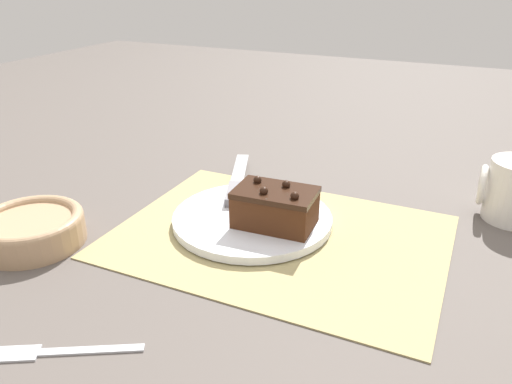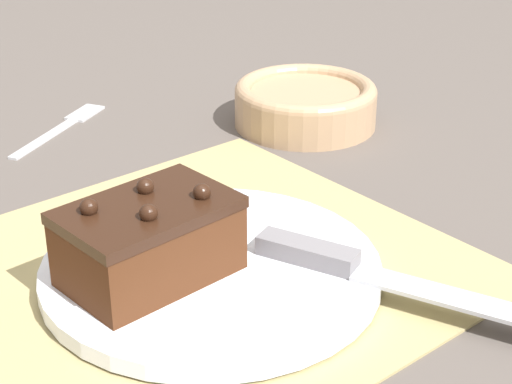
{
  "view_description": "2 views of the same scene",
  "coord_description": "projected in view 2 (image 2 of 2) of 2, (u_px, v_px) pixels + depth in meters",
  "views": [
    {
      "loc": [
        -0.23,
        0.58,
        0.36
      ],
      "look_at": [
        0.05,
        -0.03,
        0.05
      ],
      "focal_mm": 35.0,
      "sensor_mm": 36.0,
      "label": 1
    },
    {
      "loc": [
        -0.26,
        -0.43,
        0.32
      ],
      "look_at": [
        0.08,
        -0.03,
        0.06
      ],
      "focal_mm": 60.0,
      "sensor_mm": 36.0,
      "label": 2
    }
  ],
  "objects": [
    {
      "name": "chocolate_cake",
      "position": [
        149.0,
        240.0,
        0.57
      ],
      "size": [
        0.12,
        0.08,
        0.06
      ],
      "rotation": [
        0.0,
        0.0,
        0.05
      ],
      "color": "#472614",
      "rests_on": "cake_plate"
    },
    {
      "name": "small_bowl",
      "position": [
        305.0,
        103.0,
        0.86
      ],
      "size": [
        0.14,
        0.14,
        0.04
      ],
      "color": "tan",
      "rests_on": "ground_plane"
    },
    {
      "name": "serving_knife",
      "position": [
        358.0,
        268.0,
        0.58
      ],
      "size": [
        0.1,
        0.22,
        0.01
      ],
      "rotation": [
        0.0,
        0.0,
        3.51
      ],
      "color": "slate",
      "rests_on": "cake_plate"
    },
    {
      "name": "dessert_fork",
      "position": [
        65.0,
        125.0,
        0.86
      ],
      "size": [
        0.14,
        0.09,
        0.01
      ],
      "rotation": [
        0.0,
        0.0,
        5.21
      ],
      "color": "#B7BABF",
      "rests_on": "ground_plane"
    },
    {
      "name": "ground_plane",
      "position": [
        136.0,
        297.0,
        0.58
      ],
      "size": [
        3.0,
        3.0,
        0.0
      ],
      "primitive_type": "plane",
      "color": "#544C47"
    },
    {
      "name": "placemat_woven",
      "position": [
        136.0,
        295.0,
        0.58
      ],
      "size": [
        0.46,
        0.34,
        0.0
      ],
      "primitive_type": "cube",
      "color": "tan",
      "rests_on": "ground_plane"
    },
    {
      "name": "cake_plate",
      "position": [
        211.0,
        270.0,
        0.6
      ],
      "size": [
        0.24,
        0.24,
        0.01
      ],
      "color": "white",
      "rests_on": "placemat_woven"
    }
  ]
}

